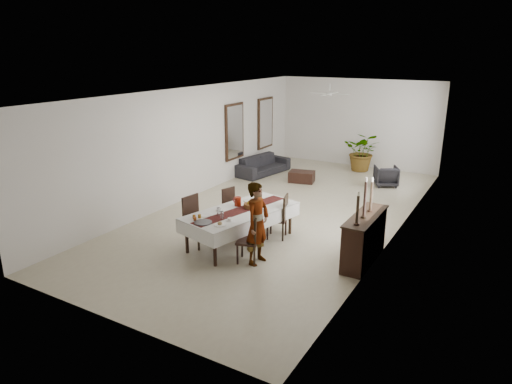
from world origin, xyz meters
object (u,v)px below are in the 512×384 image
object	(u,v)px
sofa	(263,165)
dining_table_top	(241,212)
red_pitcher	(238,201)
woman	(257,223)
sideboard_body	(364,239)

from	to	relation	value
sofa	dining_table_top	bearing A→B (deg)	-145.47
dining_table_top	red_pitcher	distance (m)	0.33
dining_table_top	woman	xyz separation A→B (m)	(0.82, -0.68, 0.11)
red_pitcher	woman	distance (m)	1.36
sofa	woman	bearing A→B (deg)	-141.71
sideboard_body	sofa	size ratio (longest dim) A/B	0.76
red_pitcher	dining_table_top	bearing A→B (deg)	-44.56
red_pitcher	woman	world-z (taller)	woman
red_pitcher	sofa	xyz separation A→B (m)	(-2.31, 5.31, -0.58)
sideboard_body	sofa	world-z (taller)	sideboard_body
red_pitcher	sofa	distance (m)	5.82
dining_table_top	sideboard_body	bearing A→B (deg)	23.42
red_pitcher	sideboard_body	bearing A→B (deg)	4.99
woman	sideboard_body	size ratio (longest dim) A/B	1.05
woman	sofa	size ratio (longest dim) A/B	0.80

